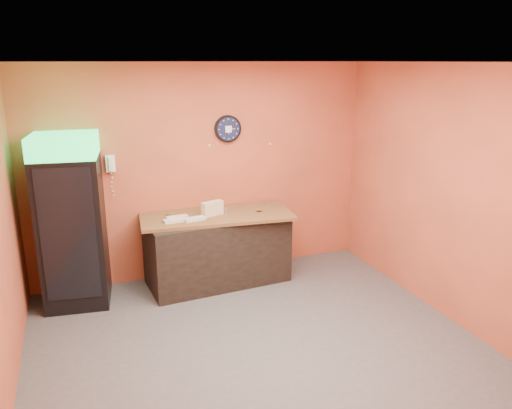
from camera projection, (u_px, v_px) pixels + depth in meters
name	position (u px, v px, depth m)	size (l,w,h in m)	color
floor	(255.00, 344.00, 5.14)	(4.50, 4.50, 0.00)	#47474C
back_wall	(203.00, 172.00, 6.56)	(4.50, 0.02, 2.80)	#D25B3B
right_wall	(446.00, 193.00, 5.50)	(0.02, 4.00, 2.80)	#D25B3B
ceiling	(255.00, 62.00, 4.36)	(4.50, 4.00, 0.02)	white
beverage_cooler	(73.00, 224.00, 5.76)	(0.79, 0.80, 2.03)	black
prep_counter	(217.00, 250.00, 6.49)	(1.78, 0.79, 0.89)	black
wall_clock	(228.00, 129.00, 6.49)	(0.35, 0.06, 0.35)	black
wall_phone	(110.00, 164.00, 6.06)	(0.11, 0.10, 0.20)	white
butcher_paper	(217.00, 216.00, 6.36)	(1.91, 0.83, 0.04)	brown
sub_roll_stack	(212.00, 208.00, 6.28)	(0.30, 0.18, 0.18)	beige
wrapped_sandwich_left	(174.00, 220.00, 6.04)	(0.26, 0.10, 0.04)	silver
wrapped_sandwich_mid	(195.00, 219.00, 6.10)	(0.26, 0.10, 0.04)	silver
wrapped_sandwich_right	(177.00, 218.00, 6.15)	(0.26, 0.10, 0.04)	silver
kitchen_tool	(226.00, 210.00, 6.39)	(0.07, 0.07, 0.07)	silver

